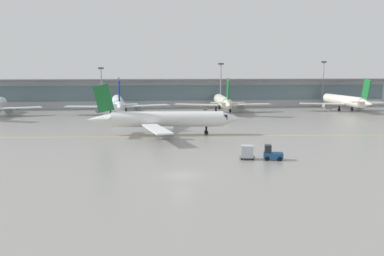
{
  "coord_description": "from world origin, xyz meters",
  "views": [
    {
      "loc": [
        -3.82,
        -44.7,
        12.0
      ],
      "look_at": [
        3.34,
        18.14,
        3.0
      ],
      "focal_mm": 36.97,
      "sensor_mm": 36.0,
      "label": 1
    }
  ],
  "objects_px": {
    "gate_airplane_3": "(344,101)",
    "cargo_dolly_lead": "(247,152)",
    "gate_airplane_2": "(223,102)",
    "gate_airplane_1": "(118,103)",
    "apron_light_mast_1": "(102,86)",
    "apron_light_mast_2": "(221,84)",
    "apron_light_mast_3": "(323,82)",
    "baggage_tug": "(272,153)",
    "taxiing_regional_jet": "(166,120)"
  },
  "relations": [
    {
      "from": "gate_airplane_3",
      "to": "taxiing_regional_jet",
      "type": "bearing_deg",
      "value": 125.49
    },
    {
      "from": "gate_airplane_1",
      "to": "apron_light_mast_3",
      "type": "relative_size",
      "value": 2.04
    },
    {
      "from": "gate_airplane_1",
      "to": "apron_light_mast_2",
      "type": "relative_size",
      "value": 2.15
    },
    {
      "from": "taxiing_regional_jet",
      "to": "apron_light_mast_1",
      "type": "relative_size",
      "value": 2.21
    },
    {
      "from": "gate_airplane_1",
      "to": "apron_light_mast_1",
      "type": "bearing_deg",
      "value": 16.88
    },
    {
      "from": "gate_airplane_1",
      "to": "cargo_dolly_lead",
      "type": "xyz_separation_m",
      "value": [
        21.95,
        -62.53,
        -2.12
      ]
    },
    {
      "from": "gate_airplane_2",
      "to": "apron_light_mast_1",
      "type": "relative_size",
      "value": 2.35
    },
    {
      "from": "cargo_dolly_lead",
      "to": "apron_light_mast_2",
      "type": "relative_size",
      "value": 0.16
    },
    {
      "from": "gate_airplane_2",
      "to": "taxiing_regional_jet",
      "type": "xyz_separation_m",
      "value": [
        -19.19,
        -42.07,
        -0.18
      ]
    },
    {
      "from": "gate_airplane_1",
      "to": "taxiing_regional_jet",
      "type": "xyz_separation_m",
      "value": [
        11.75,
        -39.71,
        -0.22
      ]
    },
    {
      "from": "apron_light_mast_1",
      "to": "gate_airplane_1",
      "type": "bearing_deg",
      "value": -67.5
    },
    {
      "from": "apron_light_mast_3",
      "to": "gate_airplane_3",
      "type": "bearing_deg",
      "value": -88.03
    },
    {
      "from": "apron_light_mast_3",
      "to": "gate_airplane_2",
      "type": "bearing_deg",
      "value": -159.62
    },
    {
      "from": "gate_airplane_1",
      "to": "gate_airplane_3",
      "type": "xyz_separation_m",
      "value": [
        69.41,
        2.26,
        -0.09
      ]
    },
    {
      "from": "apron_light_mast_1",
      "to": "apron_light_mast_2",
      "type": "distance_m",
      "value": 38.56
    },
    {
      "from": "taxiing_regional_jet",
      "to": "apron_light_mast_3",
      "type": "height_order",
      "value": "apron_light_mast_3"
    },
    {
      "from": "cargo_dolly_lead",
      "to": "apron_light_mast_3",
      "type": "height_order",
      "value": "apron_light_mast_3"
    },
    {
      "from": "taxiing_regional_jet",
      "to": "cargo_dolly_lead",
      "type": "distance_m",
      "value": 25.07
    },
    {
      "from": "baggage_tug",
      "to": "gate_airplane_1",
      "type": "bearing_deg",
      "value": 125.17
    },
    {
      "from": "taxiing_regional_jet",
      "to": "baggage_tug",
      "type": "bearing_deg",
      "value": -56.16
    },
    {
      "from": "gate_airplane_3",
      "to": "cargo_dolly_lead",
      "type": "distance_m",
      "value": 80.33
    },
    {
      "from": "gate_airplane_1",
      "to": "baggage_tug",
      "type": "height_order",
      "value": "gate_airplane_1"
    },
    {
      "from": "gate_airplane_1",
      "to": "baggage_tug",
      "type": "bearing_deg",
      "value": -163.92
    },
    {
      "from": "taxiing_regional_jet",
      "to": "cargo_dolly_lead",
      "type": "height_order",
      "value": "taxiing_regional_jet"
    },
    {
      "from": "gate_airplane_3",
      "to": "cargo_dolly_lead",
      "type": "xyz_separation_m",
      "value": [
        -47.46,
        -64.78,
        -2.03
      ]
    },
    {
      "from": "gate_airplane_1",
      "to": "apron_light_mast_1",
      "type": "distance_m",
      "value": 16.72
    },
    {
      "from": "apron_light_mast_1",
      "to": "gate_airplane_3",
      "type": "bearing_deg",
      "value": -9.53
    },
    {
      "from": "taxiing_regional_jet",
      "to": "apron_light_mast_3",
      "type": "bearing_deg",
      "value": 48.67
    },
    {
      "from": "gate_airplane_1",
      "to": "cargo_dolly_lead",
      "type": "bearing_deg",
      "value": -166.27
    },
    {
      "from": "baggage_tug",
      "to": "apron_light_mast_3",
      "type": "xyz_separation_m",
      "value": [
        43.73,
        79.77,
        7.63
      ]
    },
    {
      "from": "gate_airplane_3",
      "to": "apron_light_mast_3",
      "type": "bearing_deg",
      "value": 1.41
    },
    {
      "from": "cargo_dolly_lead",
      "to": "apron_light_mast_1",
      "type": "bearing_deg",
      "value": 123.43
    },
    {
      "from": "gate_airplane_3",
      "to": "baggage_tug",
      "type": "distance_m",
      "value": 79.11
    },
    {
      "from": "cargo_dolly_lead",
      "to": "apron_light_mast_2",
      "type": "xyz_separation_m",
      "value": [
        10.35,
        75.36,
        7.05
      ]
    },
    {
      "from": "apron_light_mast_1",
      "to": "apron_light_mast_2",
      "type": "height_order",
      "value": "apron_light_mast_2"
    },
    {
      "from": "gate_airplane_2",
      "to": "gate_airplane_3",
      "type": "height_order",
      "value": "gate_airplane_2"
    },
    {
      "from": "cargo_dolly_lead",
      "to": "apron_light_mast_3",
      "type": "distance_m",
      "value": 92.21
    },
    {
      "from": "apron_light_mast_1",
      "to": "apron_light_mast_2",
      "type": "xyz_separation_m",
      "value": [
        38.49,
        -2.11,
        0.71
      ]
    },
    {
      "from": "gate_airplane_2",
      "to": "apron_light_mast_2",
      "type": "bearing_deg",
      "value": -3.14
    },
    {
      "from": "baggage_tug",
      "to": "cargo_dolly_lead",
      "type": "xyz_separation_m",
      "value": [
        -3.24,
        0.77,
        0.16
      ]
    },
    {
      "from": "gate_airplane_2",
      "to": "apron_light_mast_3",
      "type": "bearing_deg",
      "value": -65.35
    },
    {
      "from": "gate_airplane_3",
      "to": "apron_light_mast_3",
      "type": "distance_m",
      "value": 15.23
    },
    {
      "from": "taxiing_regional_jet",
      "to": "apron_light_mast_1",
      "type": "distance_m",
      "value": 57.69
    },
    {
      "from": "gate_airplane_1",
      "to": "apron_light_mast_2",
      "type": "xyz_separation_m",
      "value": [
        32.3,
        12.83,
        4.94
      ]
    },
    {
      "from": "gate_airplane_2",
      "to": "cargo_dolly_lead",
      "type": "xyz_separation_m",
      "value": [
        -8.99,
        -64.89,
        -2.08
      ]
    },
    {
      "from": "gate_airplane_2",
      "to": "gate_airplane_3",
      "type": "relative_size",
      "value": 1.02
    },
    {
      "from": "gate_airplane_3",
      "to": "cargo_dolly_lead",
      "type": "height_order",
      "value": "gate_airplane_3"
    },
    {
      "from": "gate_airplane_1",
      "to": "apron_light_mast_2",
      "type": "distance_m",
      "value": 35.11
    },
    {
      "from": "gate_airplane_2",
      "to": "taxiing_regional_jet",
      "type": "height_order",
      "value": "gate_airplane_2"
    },
    {
      "from": "cargo_dolly_lead",
      "to": "apron_light_mast_2",
      "type": "bearing_deg",
      "value": 95.65
    }
  ]
}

